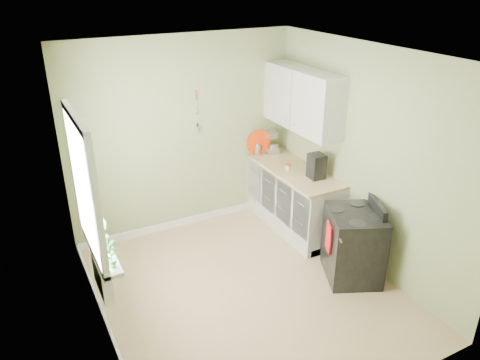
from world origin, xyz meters
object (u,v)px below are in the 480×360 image
stand_mixer (271,141)px  coffee_maker (316,167)px  stove (354,244)px  kettle (257,149)px

stand_mixer → coffee_maker: bearing=-88.7°
stand_mixer → coffee_maker: size_ratio=1.15×
stove → kettle: 2.12m
stove → kettle: (-0.17, 2.04, 0.56)m
stand_mixer → kettle: 0.25m
stand_mixer → stove: bearing=-92.0°
kettle → coffee_maker: 1.12m
stove → coffee_maker: size_ratio=2.98×
stand_mixer → kettle: (-0.24, -0.02, -0.07)m
kettle → coffee_maker: size_ratio=0.53×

